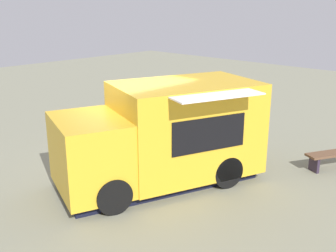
{
  "coord_description": "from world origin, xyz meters",
  "views": [
    {
      "loc": [
        -6.39,
        -7.52,
        4.23
      ],
      "look_at": [
        1.12,
        -0.32,
        1.05
      ],
      "focal_mm": 42.95,
      "sensor_mm": 36.0,
      "label": 1
    }
  ],
  "objects": [
    {
      "name": "ground_plane",
      "position": [
        0.0,
        0.0,
        0.0
      ],
      "size": [
        40.0,
        40.0,
        0.0
      ],
      "primitive_type": "plane",
      "color": "gray"
    },
    {
      "name": "planter_flowering_far",
      "position": [
        4.65,
        1.38,
        0.4
      ],
      "size": [
        0.53,
        0.53,
        0.77
      ],
      "color": "#9D9890",
      "rests_on": "ground_plane"
    },
    {
      "name": "food_truck",
      "position": [
        0.15,
        -1.12,
        1.15
      ],
      "size": [
        5.26,
        3.96,
        2.43
      ],
      "color": "gold",
      "rests_on": "ground_plane"
    },
    {
      "name": "planter_flowering_near",
      "position": [
        2.96,
        2.45,
        0.38
      ],
      "size": [
        0.59,
        0.59,
        0.72
      ],
      "color": "beige",
      "rests_on": "ground_plane"
    }
  ]
}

